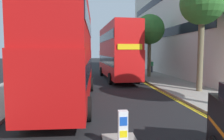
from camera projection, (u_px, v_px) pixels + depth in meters
sidewalk_right at (172, 84)px, 18.59m from camera, size 4.00×80.00×0.14m
sidewalk_left at (19, 87)px, 17.02m from camera, size 4.00×80.00×0.14m
kerb_line_outer at (157, 89)px, 16.36m from camera, size 0.10×56.00×0.01m
kerb_line_inner at (155, 89)px, 16.34m from camera, size 0.10×56.00×0.01m
keep_left_bollard at (123, 131)px, 6.16m from camera, size 0.36×0.28×1.11m
double_decker_bus_away at (67, 50)px, 11.83m from camera, size 3.12×10.89×5.64m
double_decker_bus_oncoming at (117, 50)px, 21.84m from camera, size 3.15×10.90×5.64m
pedestrian_far at (152, 66)px, 27.91m from camera, size 0.34×0.22×1.62m
street_tree_near at (150, 30)px, 23.06m from camera, size 3.26×3.26×6.84m
street_tree_mid at (130, 31)px, 38.30m from camera, size 3.58×3.58×8.32m
street_tree_distant at (202, 4)px, 14.33m from camera, size 3.04×3.04×7.66m
townhouse_terrace_right at (196, 22)px, 27.99m from camera, size 10.08×28.00×13.61m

